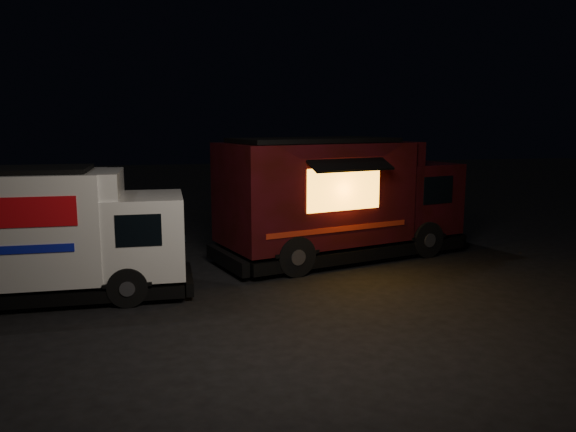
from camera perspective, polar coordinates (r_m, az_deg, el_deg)
The scene contains 3 objects.
ground at distance 12.80m, azimuth -2.73°, elevation -7.88°, with size 80.00×80.00×0.00m, color black.
white_truck at distance 13.24m, azimuth -23.76°, elevation -1.68°, with size 6.36×2.17×2.88m, color silver, non-canonical shape.
red_truck at distance 15.97m, azimuth 5.56°, elevation 1.84°, with size 7.31×2.69×3.40m, color #380A12, non-canonical shape.
Camera 1 is at (-2.10, -12.03, 3.83)m, focal length 35.00 mm.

